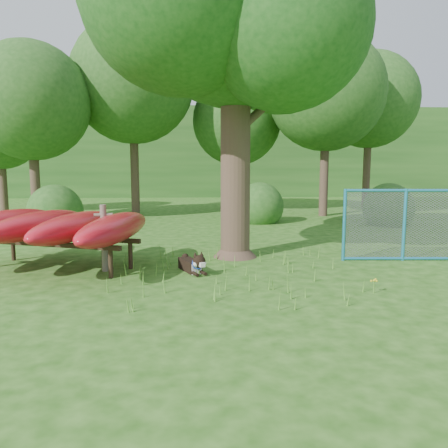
{
  "coord_description": "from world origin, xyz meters",
  "views": [
    {
      "loc": [
        -0.3,
        -7.12,
        2.12
      ],
      "look_at": [
        0.2,
        1.2,
        1.0
      ],
      "focal_mm": 35.0,
      "sensor_mm": 36.0,
      "label": 1
    }
  ],
  "objects": [
    {
      "name": "shrub_left",
      "position": [
        -5.0,
        7.5,
        0.0
      ],
      "size": [
        1.8,
        1.8,
        1.8
      ],
      "primitive_type": "sphere",
      "color": "#214E19",
      "rests_on": "ground"
    },
    {
      "name": "shrub_right",
      "position": [
        6.5,
        8.0,
        0.0
      ],
      "size": [
        1.8,
        1.8,
        1.8
      ],
      "primitive_type": "sphere",
      "color": "#214E19",
      "rests_on": "ground"
    },
    {
      "name": "kayak_rack",
      "position": [
        -3.2,
        1.92,
        0.89
      ],
      "size": [
        4.03,
        4.34,
        1.17
      ],
      "rotation": [
        0.0,
        0.0,
        -0.34
      ],
      "color": "black",
      "rests_on": "ground"
    },
    {
      "name": "fence_section",
      "position": [
        4.29,
        2.23,
        0.81
      ],
      "size": [
        2.75,
        0.23,
        2.68
      ],
      "rotation": [
        0.0,
        0.0,
        -0.06
      ],
      "color": "teal",
      "rests_on": "ground"
    },
    {
      "name": "bg_tree_c",
      "position": [
        1.5,
        13.0,
        4.11
      ],
      "size": [
        4.0,
        4.0,
        6.12
      ],
      "color": "#3D2C21",
      "rests_on": "ground"
    },
    {
      "name": "shrub_mid",
      "position": [
        2.0,
        9.0,
        0.0
      ],
      "size": [
        1.8,
        1.8,
        1.8
      ],
      "primitive_type": "sphere",
      "color": "#214E19",
      "rests_on": "ground"
    },
    {
      "name": "bg_tree_b",
      "position": [
        -3.0,
        12.0,
        5.61
      ],
      "size": [
        5.2,
        5.2,
        8.22
      ],
      "color": "#3D2C21",
      "rests_on": "ground"
    },
    {
      "name": "bg_tree_e",
      "position": [
        8.0,
        14.0,
        5.23
      ],
      "size": [
        4.6,
        4.6,
        7.55
      ],
      "color": "#3D2C21",
      "rests_on": "ground"
    },
    {
      "name": "ground",
      "position": [
        0.0,
        0.0,
        0.0
      ],
      "size": [
        80.0,
        80.0,
        0.0
      ],
      "primitive_type": "plane",
      "color": "#1F4F0F",
      "rests_on": "ground"
    },
    {
      "name": "bg_tree_a",
      "position": [
        -6.5,
        10.0,
        4.48
      ],
      "size": [
        4.4,
        4.4,
        6.7
      ],
      "color": "#3D2C21",
      "rests_on": "ground"
    },
    {
      "name": "wooded_hillside",
      "position": [
        0.0,
        28.0,
        3.0
      ],
      "size": [
        80.0,
        12.0,
        6.0
      ],
      "primitive_type": "cube",
      "color": "#214E19",
      "rests_on": "ground"
    },
    {
      "name": "husky_dog",
      "position": [
        -0.4,
        1.4,
        0.17
      ],
      "size": [
        0.59,
        1.03,
        0.48
      ],
      "rotation": [
        0.0,
        0.0,
        0.42
      ],
      "color": "black",
      "rests_on": "ground"
    },
    {
      "name": "bg_tree_d",
      "position": [
        5.0,
        11.0,
        5.08
      ],
      "size": [
        4.8,
        4.8,
        7.5
      ],
      "color": "#3D2C21",
      "rests_on": "ground"
    },
    {
      "name": "wildflower_clump",
      "position": [
        2.63,
        -0.21,
        0.2
      ],
      "size": [
        0.11,
        0.1,
        0.25
      ],
      "rotation": [
        0.0,
        0.0,
        0.29
      ],
      "color": "#548D2E",
      "rests_on": "ground"
    },
    {
      "name": "oak_tree",
      "position": [
        0.5,
        2.89,
        5.65
      ],
      "size": [
        6.29,
        5.82,
        8.47
      ],
      "rotation": [
        0.0,
        0.0,
        0.32
      ],
      "color": "#3D2C21",
      "rests_on": "ground"
    },
    {
      "name": "wooden_post",
      "position": [
        -2.19,
        1.63,
        0.71
      ],
      "size": [
        0.37,
        0.15,
        1.35
      ],
      "rotation": [
        0.0,
        0.0,
        0.21
      ],
      "color": "brown",
      "rests_on": "ground"
    }
  ]
}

